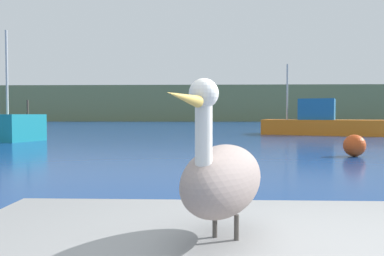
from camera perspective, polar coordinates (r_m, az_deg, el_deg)
The scene contains 4 objects.
hillside_backdrop at distance 75.53m, azimuth 2.78°, elevation 3.51°, with size 140.00×13.46×6.49m, color #6B7A51.
pelican at distance 2.32m, azimuth 4.45°, elevation -7.20°, with size 0.69×1.19×0.94m.
fishing_boat_orange at distance 26.82m, azimuth 18.29°, elevation 0.76°, with size 7.94×4.96×4.71m.
mooring_buoy at distance 13.57m, azimuth 22.63°, elevation -2.38°, with size 0.70×0.70×0.70m, color #E54C19.
Camera 1 is at (-0.86, -2.06, 1.37)m, focal length 36.53 mm.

